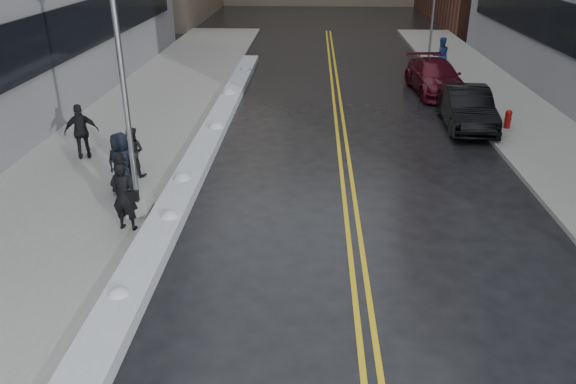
# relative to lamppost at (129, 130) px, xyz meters

# --- Properties ---
(ground) EXTENTS (160.00, 160.00, 0.00)m
(ground) POSITION_rel_lamppost_xyz_m (3.30, -2.00, -2.53)
(ground) COLOR black
(ground) RESTS_ON ground
(sidewalk_west) EXTENTS (5.50, 50.00, 0.15)m
(sidewalk_west) POSITION_rel_lamppost_xyz_m (-2.45, 8.00, -2.46)
(sidewalk_west) COLOR gray
(sidewalk_west) RESTS_ON ground
(sidewalk_east) EXTENTS (4.00, 50.00, 0.15)m
(sidewalk_east) POSITION_rel_lamppost_xyz_m (13.30, 8.00, -2.46)
(sidewalk_east) COLOR gray
(sidewalk_east) RESTS_ON ground
(lane_line_left) EXTENTS (0.12, 50.00, 0.01)m
(lane_line_left) POSITION_rel_lamppost_xyz_m (5.65, 8.00, -2.53)
(lane_line_left) COLOR gold
(lane_line_left) RESTS_ON ground
(lane_line_right) EXTENTS (0.12, 50.00, 0.01)m
(lane_line_right) POSITION_rel_lamppost_xyz_m (5.95, 8.00, -2.53)
(lane_line_right) COLOR gold
(lane_line_right) RESTS_ON ground
(snow_ridge) EXTENTS (0.90, 30.00, 0.34)m
(snow_ridge) POSITION_rel_lamppost_xyz_m (0.85, 6.00, -2.36)
(snow_ridge) COLOR silver
(snow_ridge) RESTS_ON ground
(lamppost) EXTENTS (0.65, 0.65, 7.62)m
(lamppost) POSITION_rel_lamppost_xyz_m (0.00, 0.00, 0.00)
(lamppost) COLOR gray
(lamppost) RESTS_ON sidewalk_west
(fire_hydrant) EXTENTS (0.26, 0.26, 0.73)m
(fire_hydrant) POSITION_rel_lamppost_xyz_m (12.30, 8.00, -1.98)
(fire_hydrant) COLOR maroon
(fire_hydrant) RESTS_ON sidewalk_east
(traffic_signal) EXTENTS (0.16, 0.20, 6.00)m
(traffic_signal) POSITION_rel_lamppost_xyz_m (11.80, 22.00, 0.87)
(traffic_signal) COLOR gray
(traffic_signal) RESTS_ON sidewalk_east
(pedestrian_fedora) EXTENTS (0.74, 0.55, 1.87)m
(pedestrian_fedora) POSITION_rel_lamppost_xyz_m (-0.04, -0.87, -1.45)
(pedestrian_fedora) COLOR black
(pedestrian_fedora) RESTS_ON sidewalk_west
(pedestrian_b) EXTENTS (0.86, 0.72, 1.60)m
(pedestrian_b) POSITION_rel_lamppost_xyz_m (-0.89, 2.60, -1.59)
(pedestrian_b) COLOR black
(pedestrian_b) RESTS_ON sidewalk_west
(pedestrian_c) EXTENTS (1.02, 0.78, 1.86)m
(pedestrian_c) POSITION_rel_lamppost_xyz_m (-0.77, 1.25, -1.45)
(pedestrian_c) COLOR black
(pedestrian_c) RESTS_ON sidewalk_west
(pedestrian_d) EXTENTS (1.19, 0.83, 1.87)m
(pedestrian_d) POSITION_rel_lamppost_xyz_m (-3.01, 4.04, -1.45)
(pedestrian_d) COLOR black
(pedestrian_d) RESTS_ON sidewalk_west
(pedestrian_east) EXTENTS (1.06, 0.88, 1.95)m
(pedestrian_east) POSITION_rel_lamppost_xyz_m (11.50, 17.37, -1.41)
(pedestrian_east) COLOR navy
(pedestrian_east) RESTS_ON sidewalk_east
(car_black) EXTENTS (1.87, 4.86, 1.58)m
(car_black) POSITION_rel_lamppost_xyz_m (10.80, 8.54, -1.74)
(car_black) COLOR black
(car_black) RESTS_ON ground
(car_maroon) EXTENTS (2.50, 5.42, 1.53)m
(car_maroon) POSITION_rel_lamppost_xyz_m (10.58, 13.88, -1.77)
(car_maroon) COLOR #480B18
(car_maroon) RESTS_ON ground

